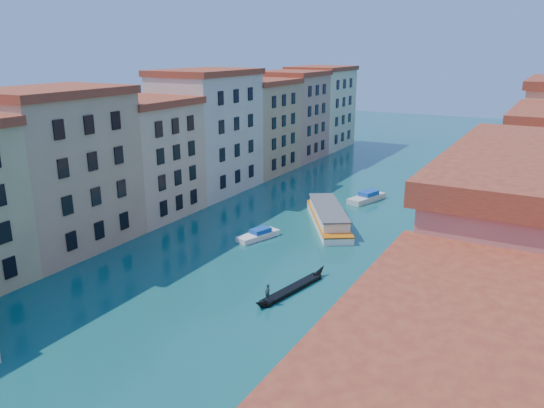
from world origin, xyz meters
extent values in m
cube|color=tan|center=(-26.00, 39.50, 9.50)|extent=(12.00, 17.00, 19.00)
cube|color=maroon|center=(-26.00, 39.50, 19.50)|extent=(12.80, 17.40, 1.00)
cube|color=tan|center=(-26.00, 55.00, 8.25)|extent=(12.00, 14.00, 16.50)
cube|color=maroon|center=(-26.00, 55.00, 17.00)|extent=(12.80, 14.40, 1.00)
cube|color=beige|center=(-26.00, 71.00, 10.00)|extent=(12.00, 18.00, 20.00)
cube|color=maroon|center=(-26.00, 71.00, 20.50)|extent=(12.80, 18.40, 1.00)
cube|color=tan|center=(-26.00, 88.00, 8.75)|extent=(12.00, 16.00, 17.50)
cube|color=maroon|center=(-26.00, 88.00, 18.00)|extent=(12.80, 16.40, 1.00)
cube|color=tan|center=(-26.00, 103.50, 9.25)|extent=(12.00, 15.00, 18.50)
cube|color=maroon|center=(-26.00, 103.50, 19.00)|extent=(12.80, 15.40, 1.00)
cube|color=beige|center=(-26.00, 119.50, 9.50)|extent=(12.00, 17.00, 19.00)
cube|color=maroon|center=(-26.00, 119.50, 19.50)|extent=(12.80, 17.40, 1.00)
cube|color=#A49884|center=(22.00, 65.00, 0.50)|extent=(4.00, 140.00, 1.00)
cylinder|color=#58585A|center=(20.80, 28.60, 1.50)|extent=(0.12, 0.12, 3.00)
cube|color=maroon|center=(22.20, 39.00, 3.00)|extent=(3.20, 12.60, 0.25)
cylinder|color=#58585A|center=(20.80, 34.80, 1.50)|extent=(0.12, 0.12, 3.00)
cylinder|color=#58585A|center=(20.80, 43.20, 1.50)|extent=(0.12, 0.12, 3.00)
cylinder|color=brown|center=(19.10, 26.00, 1.30)|extent=(0.24, 0.24, 3.20)
cylinder|color=brown|center=(19.70, 27.00, 1.30)|extent=(0.24, 0.24, 3.20)
cylinder|color=brown|center=(18.50, 39.00, 1.30)|extent=(0.24, 0.24, 3.20)
cylinder|color=brown|center=(19.10, 40.00, 1.30)|extent=(0.24, 0.24, 3.20)
cylinder|color=brown|center=(19.70, 41.00, 1.30)|extent=(0.24, 0.24, 3.20)
cylinder|color=brown|center=(18.50, 57.00, 1.30)|extent=(0.24, 0.24, 3.20)
cylinder|color=brown|center=(19.10, 58.00, 1.30)|extent=(0.24, 0.24, 3.20)
cylinder|color=brown|center=(19.70, 59.00, 1.30)|extent=(0.24, 0.24, 3.20)
cube|color=white|center=(0.24, 63.61, 0.53)|extent=(12.80, 17.01, 1.06)
cube|color=white|center=(0.24, 63.61, 1.68)|extent=(10.54, 13.80, 1.41)
cube|color=#58585A|center=(0.24, 63.61, 2.51)|extent=(11.00, 14.31, 0.22)
cube|color=orange|center=(0.24, 63.61, 1.01)|extent=(12.84, 17.04, 0.22)
cube|color=black|center=(5.61, 41.53, 0.22)|extent=(2.92, 9.17, 0.46)
cone|color=black|center=(6.62, 46.50, 0.61)|extent=(1.30, 2.18, 1.70)
cone|color=black|center=(4.59, 36.56, 0.51)|extent=(1.23, 1.84, 1.50)
imported|color=#253737|center=(4.83, 37.75, 1.28)|extent=(0.71, 0.54, 1.75)
cone|color=black|center=(13.67, 28.90, 0.67)|extent=(1.08, 2.28, 1.88)
cube|color=black|center=(14.52, 43.93, 0.23)|extent=(2.99, 9.63, 0.48)
cone|color=black|center=(13.50, 49.16, 0.64)|extent=(1.35, 2.28, 1.79)
cone|color=black|center=(15.54, 38.71, 0.53)|extent=(1.28, 1.92, 1.58)
cube|color=white|center=(-5.60, 53.57, 0.36)|extent=(3.81, 6.57, 0.72)
cube|color=#154AAD|center=(-5.47, 53.99, 0.98)|extent=(2.36, 3.05, 0.63)
cube|color=silver|center=(1.06, 77.80, 0.44)|extent=(4.49, 8.03, 0.88)
cube|color=#154AAD|center=(1.22, 78.33, 1.20)|extent=(2.82, 3.71, 0.77)
camera|label=1|loc=(28.42, -3.84, 24.70)|focal=35.00mm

